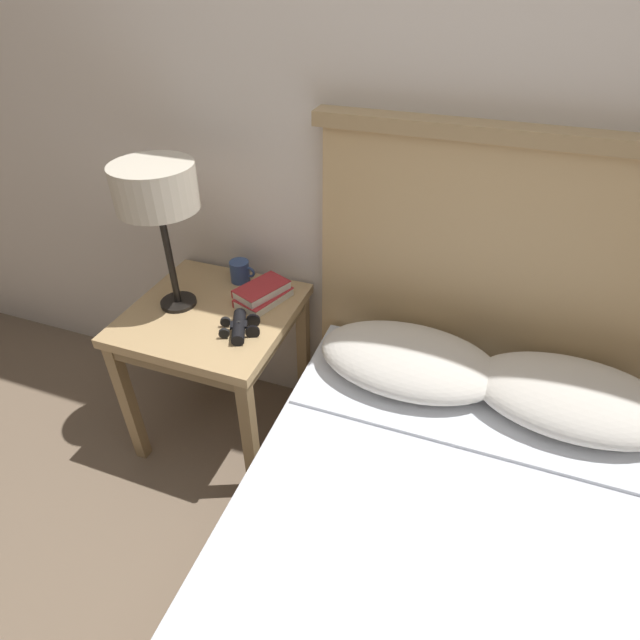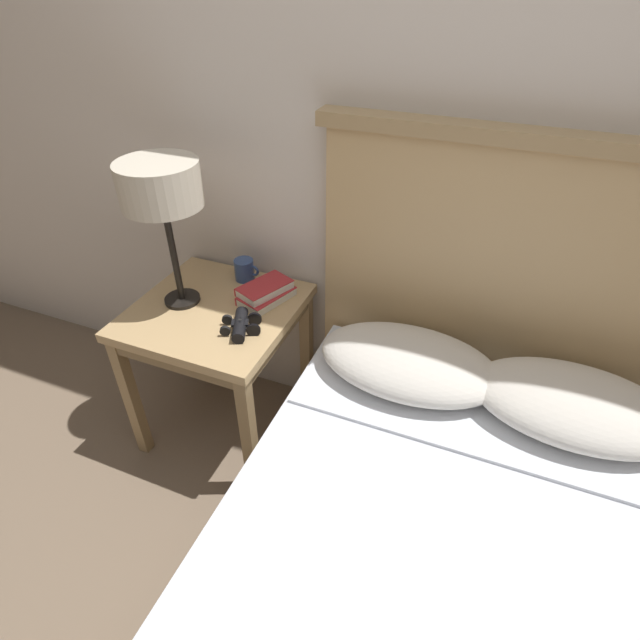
# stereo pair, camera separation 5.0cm
# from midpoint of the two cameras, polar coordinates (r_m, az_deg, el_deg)

# --- Properties ---
(ground_plane) EXTENTS (20.00, 20.00, 0.00)m
(ground_plane) POSITION_cam_midpoint_polar(r_m,az_deg,el_deg) (1.79, -0.04, -31.46)
(ground_plane) COLOR #7A6651
(ground_plane) RESTS_ON ground
(wall_back) EXTENTS (8.00, 0.06, 2.60)m
(wall_back) POSITION_cam_midpoint_polar(r_m,az_deg,el_deg) (1.64, 13.72, 22.77)
(wall_back) COLOR silver
(wall_back) RESTS_ON ground_plane
(nightstand) EXTENTS (0.58, 0.58, 0.62)m
(nightstand) POSITION_cam_midpoint_polar(r_m,az_deg,el_deg) (1.91, -11.01, -0.62)
(nightstand) COLOR tan
(nightstand) RESTS_ON ground_plane
(bed) EXTENTS (1.32, 1.89, 1.28)m
(bed) POSITION_cam_midpoint_polar(r_m,az_deg,el_deg) (1.53, 14.33, -28.85)
(bed) COLOR olive
(bed) RESTS_ON ground_plane
(table_lamp) EXTENTS (0.27, 0.27, 0.52)m
(table_lamp) POSITION_cam_midpoint_polar(r_m,az_deg,el_deg) (1.73, -16.94, 14.16)
(table_lamp) COLOR black
(table_lamp) RESTS_ON nightstand
(book_on_nightstand) EXTENTS (0.18, 0.23, 0.03)m
(book_on_nightstand) POSITION_cam_midpoint_polar(r_m,az_deg,el_deg) (1.87, -5.40, 2.73)
(book_on_nightstand) COLOR silver
(book_on_nightstand) RESTS_ON nightstand
(book_stacked_on_top) EXTENTS (0.18, 0.22, 0.03)m
(book_stacked_on_top) POSITION_cam_midpoint_polar(r_m,az_deg,el_deg) (1.85, -5.61, 3.68)
(book_stacked_on_top) COLOR silver
(book_stacked_on_top) RESTS_ON book_on_nightstand
(binoculars_pair) EXTENTS (0.16, 0.16, 0.05)m
(binoculars_pair) POSITION_cam_midpoint_polar(r_m,az_deg,el_deg) (1.72, -8.24, -0.55)
(binoculars_pair) COLOR black
(binoculars_pair) RESTS_ON nightstand
(coffee_mug) EXTENTS (0.10, 0.08, 0.08)m
(coffee_mug) POSITION_cam_midpoint_polar(r_m,az_deg,el_deg) (1.99, -7.89, 5.70)
(coffee_mug) COLOR #334C84
(coffee_mug) RESTS_ON nightstand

